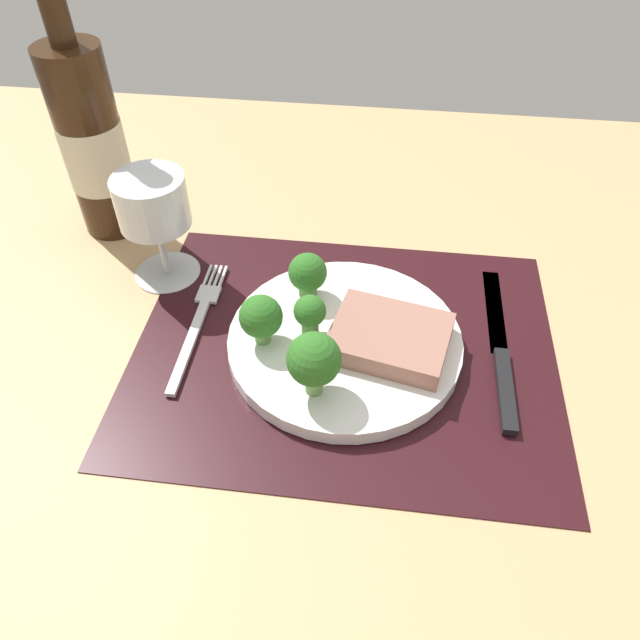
% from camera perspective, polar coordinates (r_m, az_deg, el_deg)
% --- Properties ---
extents(ground_plane, '(1.40, 1.10, 0.03)m').
position_cam_1_polar(ground_plane, '(0.63, 2.27, -3.67)').
color(ground_plane, tan).
extents(placemat, '(0.43, 0.34, 0.00)m').
position_cam_1_polar(placemat, '(0.62, 2.32, -2.66)').
color(placemat, black).
rests_on(placemat, ground_plane).
extents(plate, '(0.24, 0.24, 0.02)m').
position_cam_1_polar(plate, '(0.61, 2.34, -2.06)').
color(plate, white).
rests_on(plate, placemat).
extents(steak, '(0.13, 0.11, 0.02)m').
position_cam_1_polar(steak, '(0.60, 6.58, -1.65)').
color(steak, '#9E6B5B').
rests_on(steak, plate).
extents(broccoli_near_fork, '(0.05, 0.05, 0.07)m').
position_cam_1_polar(broccoli_near_fork, '(0.53, -0.58, -3.83)').
color(broccoli_near_fork, '#6B994C').
rests_on(broccoli_near_fork, plate).
extents(broccoli_front_edge, '(0.03, 0.03, 0.05)m').
position_cam_1_polar(broccoli_front_edge, '(0.59, -0.99, 0.53)').
color(broccoli_front_edge, '#5B8942').
rests_on(broccoli_front_edge, plate).
extents(broccoli_near_steak, '(0.04, 0.04, 0.05)m').
position_cam_1_polar(broccoli_near_steak, '(0.63, -1.18, 4.41)').
color(broccoli_near_steak, '#5B8942').
rests_on(broccoli_near_steak, plate).
extents(broccoli_center, '(0.04, 0.04, 0.05)m').
position_cam_1_polar(broccoli_center, '(0.58, -5.59, 0.25)').
color(broccoli_center, '#6B994C').
rests_on(broccoli_center, plate).
extents(fork, '(0.02, 0.19, 0.01)m').
position_cam_1_polar(fork, '(0.65, -11.44, -0.18)').
color(fork, silver).
rests_on(fork, placemat).
extents(knife, '(0.02, 0.23, 0.01)m').
position_cam_1_polar(knife, '(0.63, 16.70, -3.23)').
color(knife, black).
rests_on(knife, placemat).
extents(wine_bottle, '(0.07, 0.07, 0.32)m').
position_cam_1_polar(wine_bottle, '(0.77, -20.67, 15.49)').
color(wine_bottle, '#331E0F').
rests_on(wine_bottle, ground_plane).
extents(wine_glass, '(0.08, 0.08, 0.13)m').
position_cam_1_polar(wine_glass, '(0.68, -15.44, 10.08)').
color(wine_glass, silver).
rests_on(wine_glass, ground_plane).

